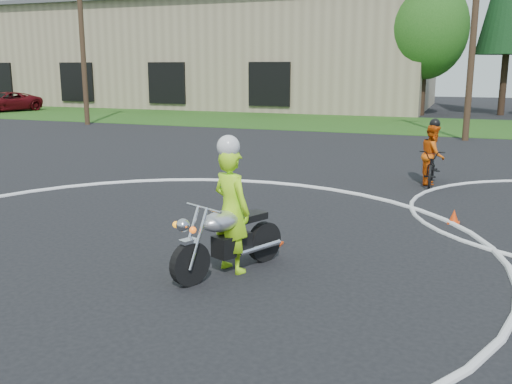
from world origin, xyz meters
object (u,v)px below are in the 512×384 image
(primary_motorcycle, at_px, (227,238))
(pickup_grp, at_px, (5,102))
(rider_primary_grp, at_px, (231,207))
(rider_second_grp, at_px, (432,161))

(primary_motorcycle, bearing_deg, pickup_grp, 163.79)
(rider_primary_grp, bearing_deg, rider_second_grp, 98.16)
(primary_motorcycle, distance_m, pickup_grp, 37.40)
(rider_second_grp, bearing_deg, pickup_grp, 150.47)
(primary_motorcycle, bearing_deg, rider_second_grp, 98.33)
(primary_motorcycle, xyz_separation_m, rider_second_grp, (2.51, 8.38, 0.07))
(rider_primary_grp, bearing_deg, pickup_grp, 163.96)
(rider_second_grp, distance_m, pickup_grp, 34.69)
(primary_motorcycle, bearing_deg, rider_primary_grp, 109.49)
(primary_motorcycle, xyz_separation_m, pickup_grp, (-28.14, 24.64, 0.13))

